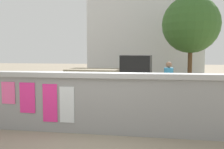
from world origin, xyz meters
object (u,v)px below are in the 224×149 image
(motorcycle, at_px, (219,104))
(auto_rickshaw_truck, at_px, (114,77))
(tree_roadside, at_px, (191,25))
(bicycle_near, at_px, (34,97))
(bicycle_far, at_px, (82,103))
(person_bystander, at_px, (169,79))

(motorcycle, bearing_deg, auto_rickshaw_truck, 139.66)
(auto_rickshaw_truck, distance_m, tree_roadside, 7.77)
(bicycle_near, bearing_deg, motorcycle, -7.01)
(auto_rickshaw_truck, relative_size, bicycle_far, 2.15)
(motorcycle, distance_m, tree_roadside, 9.67)
(auto_rickshaw_truck, distance_m, person_bystander, 2.54)
(motorcycle, distance_m, bicycle_far, 4.13)
(bicycle_far, bearing_deg, bicycle_near, 158.69)
(tree_roadside, bearing_deg, bicycle_near, -127.96)
(motorcycle, bearing_deg, person_bystander, 125.28)
(auto_rickshaw_truck, height_order, bicycle_near, auto_rickshaw_truck)
(motorcycle, relative_size, bicycle_near, 1.15)
(auto_rickshaw_truck, distance_m, bicycle_near, 3.46)
(person_bystander, relative_size, tree_roadside, 0.29)
(auto_rickshaw_truck, height_order, bicycle_far, auto_rickshaw_truck)
(person_bystander, bearing_deg, bicycle_near, -166.72)
(tree_roadside, bearing_deg, auto_rickshaw_truck, -123.30)
(bicycle_near, bearing_deg, person_bystander, 13.28)
(bicycle_near, xyz_separation_m, person_bystander, (4.80, 1.13, 0.62))
(bicycle_near, distance_m, person_bystander, 4.97)
(motorcycle, distance_m, person_bystander, 2.37)
(motorcycle, height_order, bicycle_far, bicycle_far)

